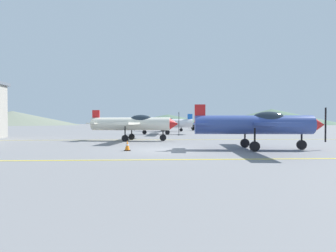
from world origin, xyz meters
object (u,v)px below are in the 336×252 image
(car_sedan, at_px, (201,126))
(traffic_cone_front, at_px, (127,146))
(airplane_far, at_px, (164,123))
(airplane_mid, at_px, (134,123))
(airplane_back, at_px, (167,123))
(airplane_near, at_px, (258,124))

(car_sedan, height_order, traffic_cone_front, car_sedan)
(airplane_far, height_order, car_sedan, airplane_far)
(airplane_mid, xyz_separation_m, airplane_back, (3.85, 22.89, 0.00))
(airplane_near, bearing_deg, car_sedan, 85.55)
(airplane_mid, bearing_deg, airplane_far, 75.70)
(airplane_near, relative_size, traffic_cone_front, 15.40)
(car_sedan, xyz_separation_m, traffic_cone_front, (-10.58, -36.20, -0.56))
(traffic_cone_front, bearing_deg, car_sedan, 73.71)
(airplane_mid, height_order, traffic_cone_front, airplane_mid)
(airplane_near, xyz_separation_m, airplane_far, (-5.06, 19.49, 0.00))
(airplane_mid, distance_m, airplane_back, 23.21)
(airplane_near, distance_m, airplane_back, 30.97)
(airplane_near, bearing_deg, airplane_mid, 135.94)
(airplane_far, height_order, traffic_cone_front, airplane_far)
(airplane_near, relative_size, airplane_back, 1.01)
(airplane_mid, bearing_deg, traffic_cone_front, -88.17)
(traffic_cone_front, bearing_deg, airplane_near, 2.51)
(airplane_near, height_order, car_sedan, airplane_near)
(car_sedan, bearing_deg, airplane_back, -143.47)
(airplane_far, distance_m, car_sedan, 18.17)
(car_sedan, bearing_deg, airplane_mid, -111.11)
(airplane_near, bearing_deg, airplane_far, 104.57)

